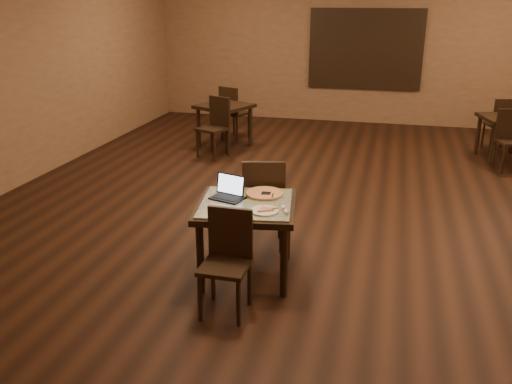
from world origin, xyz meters
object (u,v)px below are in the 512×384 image
(pizza_pan, at_px, (265,195))
(other_table_b, at_px, (224,112))
(other_table_a, at_px, (506,124))
(other_table_a_chair_far, at_px, (501,121))
(chair_main_near, at_px, (227,255))
(tiled_table, at_px, (246,213))
(other_table_b_chair_near, at_px, (216,123))
(other_table_b_chair_far, at_px, (232,110))
(laptop, at_px, (229,192))
(chair_main_far, at_px, (264,199))
(other_table_a_chair_near, at_px, (510,136))

(pizza_pan, distance_m, other_table_b, 4.67)
(other_table_a, relative_size, other_table_a_chair_far, 1.01)
(chair_main_near, bearing_deg, other_table_b, 108.03)
(tiled_table, bearing_deg, pizza_pan, 54.51)
(other_table_b_chair_near, relative_size, other_table_b_chair_far, 1.00)
(laptop, bearing_deg, chair_main_far, 83.06)
(pizza_pan, bearing_deg, other_table_a_chair_far, 60.20)
(tiled_table, bearing_deg, other_table_b, 100.97)
(chair_main_far, bearing_deg, other_table_b_chair_far, -83.58)
(other_table_b_chair_near, bearing_deg, chair_main_far, -41.43)
(chair_main_far, relative_size, other_table_a_chair_far, 1.08)
(chair_main_far, xyz_separation_m, other_table_a, (3.09, 4.33, 0.03))
(pizza_pan, bearing_deg, other_table_b_chair_far, 110.17)
(other_table_a, distance_m, other_table_b, 4.77)
(chair_main_near, relative_size, other_table_a_chair_far, 0.96)
(chair_main_far, xyz_separation_m, laptop, (-0.22, -0.51, 0.24))
(chair_main_near, distance_m, other_table_a, 6.37)
(other_table_a, height_order, other_table_b_chair_far, other_table_b_chair_far)
(other_table_a_chair_far, distance_m, other_table_b_chair_far, 4.83)
(pizza_pan, xyz_separation_m, other_table_a_chair_far, (3.01, 5.25, -0.23))
(chair_main_near, relative_size, chair_main_far, 0.89)
(other_table_a, bearing_deg, laptop, -138.92)
(tiled_table, distance_m, other_table_a_chair_near, 5.37)
(laptop, xyz_separation_m, other_table_b_chair_far, (-1.49, 5.06, -0.25))
(chair_main_far, height_order, other_table_a_chair_far, chair_main_far)
(laptop, height_order, other_table_b_chair_far, other_table_b_chair_far)
(other_table_b_chair_near, bearing_deg, other_table_b_chair_far, 115.81)
(other_table_a_chair_near, bearing_deg, other_table_b, 163.31)
(chair_main_far, bearing_deg, other_table_a, -139.68)
(other_table_a_chair_far, bearing_deg, other_table_b_chair_near, 3.21)
(other_table_a, bearing_deg, other_table_a_chair_far, 73.27)
(other_table_b, xyz_separation_m, other_table_b_chair_near, (0.03, -0.59, -0.08))
(chair_main_far, bearing_deg, other_table_b_chair_near, -78.15)
(other_table_b_chair_near, bearing_deg, chair_main_near, -48.04)
(other_table_a_chair_near, bearing_deg, laptop, -142.04)
(chair_main_far, xyz_separation_m, other_table_b, (-1.67, 3.95, 0.07))
(other_table_a_chair_near, relative_size, other_table_b_chair_far, 0.94)
(laptop, xyz_separation_m, other_table_a, (3.31, 4.84, -0.21))
(chair_main_near, xyz_separation_m, other_table_b_chair_near, (-1.62, 4.59, 0.05))
(laptop, relative_size, other_table_a_chair_near, 0.38)
(other_table_a, relative_size, other_table_a_chair_near, 1.01)
(other_table_a, bearing_deg, chair_main_far, -140.07)
(chair_main_far, relative_size, pizza_pan, 2.71)
(tiled_table, height_order, other_table_b, other_table_b)
(other_table_a_chair_near, relative_size, other_table_a_chair_far, 1.00)
(other_table_b, bearing_deg, chair_main_far, -44.50)
(tiled_table, relative_size, other_table_b_chair_far, 1.05)
(other_table_a_chair_near, xyz_separation_m, other_table_b_chair_near, (-4.70, -0.42, 0.03))
(tiled_table, xyz_separation_m, other_table_a_chair_far, (3.13, 5.49, -0.13))
(other_table_b_chair_near, bearing_deg, other_table_a_chair_far, 40.32)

